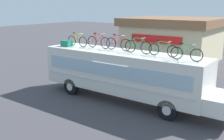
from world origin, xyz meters
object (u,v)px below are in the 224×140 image
rooftop_bicycle_2 (98,42)px  rooftop_bicycle_6 (186,53)px  rooftop_bicycle_3 (118,44)px  rooftop_bicycle_5 (163,50)px  bus (124,72)px  rooftop_bicycle_1 (77,41)px  luggage_bag_1 (67,43)px  rooftop_bicycle_4 (138,46)px

rooftop_bicycle_2 → rooftop_bicycle_6: rooftop_bicycle_2 is taller
rooftop_bicycle_3 → rooftop_bicycle_6: bearing=-7.8°
rooftop_bicycle_5 → rooftop_bicycle_6: 1.49m
rooftop_bicycle_5 → bus: bearing=-176.4°
rooftop_bicycle_3 → rooftop_bicycle_5: size_ratio=1.05×
rooftop_bicycle_1 → rooftop_bicycle_5: 6.15m
rooftop_bicycle_3 → rooftop_bicycle_5: 3.09m
rooftop_bicycle_1 → rooftop_bicycle_3: bearing=6.7°
bus → luggage_bag_1: 4.66m
rooftop_bicycle_5 → rooftop_bicycle_6: (1.44, -0.39, 0.00)m
rooftop_bicycle_1 → rooftop_bicycle_6: 7.59m
luggage_bag_1 → rooftop_bicycle_6: bearing=0.4°
rooftop_bicycle_1 → rooftop_bicycle_3: rooftop_bicycle_3 is taller
bus → rooftop_bicycle_6: bearing=-3.7°
luggage_bag_1 → rooftop_bicycle_2: bearing=15.2°
rooftop_bicycle_2 → rooftop_bicycle_4: size_ratio=1.04×
bus → rooftop_bicycle_1: size_ratio=6.90×
bus → rooftop_bicycle_4: bearing=9.6°
luggage_bag_1 → rooftop_bicycle_5: rooftop_bicycle_5 is taller
rooftop_bicycle_1 → rooftop_bicycle_5: rooftop_bicycle_1 is taller
luggage_bag_1 → rooftop_bicycle_6: 8.25m
rooftop_bicycle_2 → rooftop_bicycle_4: rooftop_bicycle_2 is taller
rooftop_bicycle_2 → rooftop_bicycle_4: bearing=-3.1°
rooftop_bicycle_1 → rooftop_bicycle_2: (1.58, 0.29, 0.02)m
bus → rooftop_bicycle_4: (0.83, 0.14, 1.62)m
rooftop_bicycle_6 → luggage_bag_1: bearing=-179.6°
bus → rooftop_bicycle_3: size_ratio=6.41×
rooftop_bicycle_1 → rooftop_bicycle_5: size_ratio=0.97×
rooftop_bicycle_4 → luggage_bag_1: bearing=-175.2°
luggage_bag_1 → rooftop_bicycle_1: bearing=25.8°
rooftop_bicycle_2 → rooftop_bicycle_6: bearing=-5.2°
bus → rooftop_bicycle_3: rooftop_bicycle_3 is taller
rooftop_bicycle_1 → rooftop_bicycle_2: bearing=10.4°
luggage_bag_1 → rooftop_bicycle_2: (2.24, 0.61, 0.21)m
rooftop_bicycle_2 → rooftop_bicycle_6: size_ratio=1.09×
luggage_bag_1 → rooftop_bicycle_6: (8.25, 0.06, 0.17)m
rooftop_bicycle_4 → rooftop_bicycle_6: rooftop_bicycle_4 is taller
rooftop_bicycle_1 → rooftop_bicycle_6: rooftop_bicycle_1 is taller
luggage_bag_1 → rooftop_bicycle_1: 0.75m
bus → rooftop_bicycle_3: 1.81m
bus → rooftop_bicycle_5: rooftop_bicycle_5 is taller
bus → rooftop_bicycle_2: bearing=172.1°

